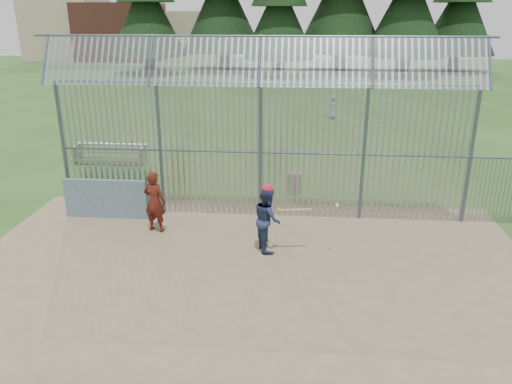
# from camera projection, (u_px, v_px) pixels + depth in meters

# --- Properties ---
(ground) EXTENTS (120.00, 120.00, 0.00)m
(ground) POSITION_uv_depth(u_px,v_px,m) (249.00, 271.00, 12.04)
(ground) COLOR #2D511E
(ground) RESTS_ON ground
(dirt_infield) EXTENTS (14.00, 10.00, 0.02)m
(dirt_infield) POSITION_uv_depth(u_px,v_px,m) (247.00, 281.00, 11.57)
(dirt_infield) COLOR #756047
(dirt_infield) RESTS_ON ground
(dugout_wall) EXTENTS (2.50, 0.12, 1.20)m
(dugout_wall) POSITION_uv_depth(u_px,v_px,m) (106.00, 199.00, 14.92)
(dugout_wall) COLOR #38566B
(dugout_wall) RESTS_ON dirt_infield
(batter) EXTENTS (0.87, 0.98, 1.69)m
(batter) POSITION_uv_depth(u_px,v_px,m) (267.00, 219.00, 12.83)
(batter) COLOR navy
(batter) RESTS_ON dirt_infield
(onlooker) EXTENTS (0.72, 0.56, 1.76)m
(onlooker) POSITION_uv_depth(u_px,v_px,m) (155.00, 202.00, 13.91)
(onlooker) COLOR maroon
(onlooker) RESTS_ON dirt_infield
(bg_kid_standing) EXTENTS (0.81, 0.73, 1.39)m
(bg_kid_standing) POSITION_uv_depth(u_px,v_px,m) (332.00, 107.00, 29.03)
(bg_kid_standing) COLOR slate
(bg_kid_standing) RESTS_ON ground
(batting_gear) EXTENTS (1.92, 0.48, 0.67)m
(batting_gear) POSITION_uv_depth(u_px,v_px,m) (274.00, 193.00, 12.53)
(batting_gear) COLOR red
(batting_gear) RESTS_ON ground
(trash_can) EXTENTS (0.56, 0.56, 0.82)m
(trash_can) POSITION_uv_depth(u_px,v_px,m) (294.00, 183.00, 17.07)
(trash_can) COLOR gray
(trash_can) RESTS_ON ground
(bleacher) EXTENTS (3.00, 0.95, 0.72)m
(bleacher) POSITION_uv_depth(u_px,v_px,m) (110.00, 153.00, 20.56)
(bleacher) COLOR gray
(bleacher) RESTS_ON ground
(backstop_fence) EXTENTS (20.09, 0.81, 5.30)m
(backstop_fence) POSITION_uv_depth(u_px,v_px,m) (323.00, 142.00, 14.31)
(backstop_fence) COLOR #47566B
(backstop_fence) RESTS_ON ground
(distant_buildings) EXTENTS (26.50, 10.50, 8.00)m
(distant_buildings) POSITION_uv_depth(u_px,v_px,m) (116.00, 31.00, 65.62)
(distant_buildings) COLOR brown
(distant_buildings) RESTS_ON ground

